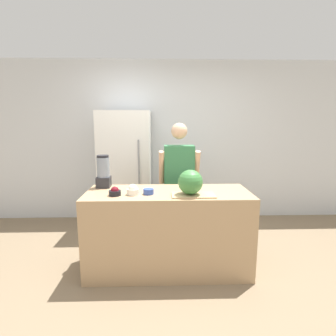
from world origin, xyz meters
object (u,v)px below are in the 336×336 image
Objects in this scene: refrigerator at (126,170)px; bowl_cream at (133,190)px; blender at (103,172)px; person at (179,183)px; bowl_small_blue at (149,191)px; watermelon at (190,182)px; bowl_cherries at (115,192)px.

refrigerator is 1.41m from bowl_cream.
bowl_cream is 0.33× the size of blender.
refrigerator is at bearing 142.26° from person.
refrigerator is at bearing 106.49° from bowl_small_blue.
watermelon is 0.68× the size of blender.
blender is (-0.18, 0.35, 0.14)m from bowl_cherries.
person is 13.28× the size of bowl_cherries.
person is at bearing 49.01° from bowl_cherries.
bowl_small_blue is 0.63m from blender.
bowl_cherries is 1.13× the size of bowl_small_blue.
refrigerator reaches higher than person.
watermelon is (0.83, -1.44, 0.14)m from refrigerator.
bowl_cherries is at bearing -87.19° from refrigerator.
person reaches higher than watermelon.
refrigerator is 16.61× the size of bowl_small_blue.
watermelon reaches higher than bowl_cream.
bowl_small_blue is at bearing -30.81° from blender.
bowl_cherries reaches higher than bowl_small_blue.
refrigerator reaches higher than bowl_cherries.
bowl_cream is at bearing -174.21° from bowl_small_blue.
watermelon is 2.33× the size of bowl_small_blue.
person reaches higher than bowl_cream.
bowl_small_blue is (-0.37, -0.77, 0.09)m from person.
refrigerator is at bearing 92.81° from bowl_cherries.
blender reaches higher than watermelon.
bowl_cream reaches higher than bowl_small_blue.
person reaches higher than blender.
bowl_cream reaches higher than bowl_cherries.
person is 0.96m from bowl_cream.
blender is at bearing -96.17° from refrigerator.
refrigerator reaches higher than blender.
person is 0.86m from watermelon.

